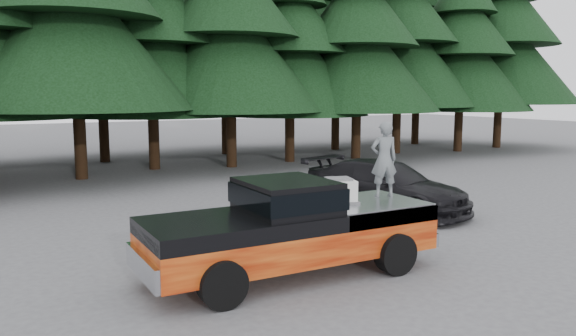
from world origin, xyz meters
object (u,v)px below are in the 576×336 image
air_compressor (338,192)px  man_on_bed (384,159)px  pickup_truck (291,242)px  parked_car (385,186)px

air_compressor → man_on_bed: size_ratio=0.41×
pickup_truck → parked_car: size_ratio=1.12×
pickup_truck → air_compressor: size_ratio=8.98×
pickup_truck → air_compressor: bearing=5.0°
pickup_truck → man_on_bed: bearing=5.3°
air_compressor → parked_car: 5.69m
man_on_bed → parked_car: (2.96, 3.60, -1.38)m
parked_car → air_compressor: bearing=-155.9°
pickup_truck → parked_car: 6.63m
pickup_truck → man_on_bed: size_ratio=3.64×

